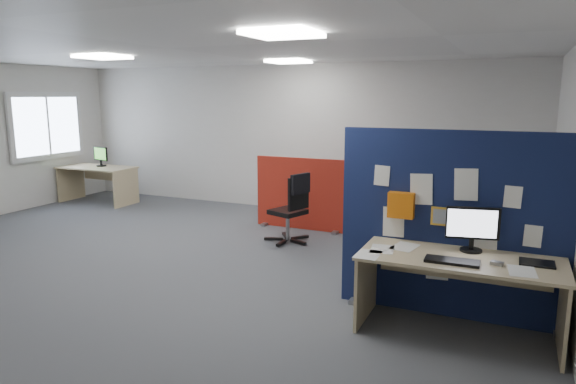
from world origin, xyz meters
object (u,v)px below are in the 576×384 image
(monitor_second, at_px, (101,156))
(second_desk, at_px, (99,175))
(office_chair, at_px, (293,204))
(navy_divider, at_px, (453,226))
(monitor_main, at_px, (472,227))
(red_divider, at_px, (301,194))
(main_desk, at_px, (459,274))

(monitor_second, bearing_deg, second_desk, -100.60)
(second_desk, relative_size, office_chair, 1.47)
(navy_divider, distance_m, monitor_main, 0.26)
(red_divider, xyz_separation_m, second_desk, (-4.53, 0.28, -0.02))
(second_desk, height_order, office_chair, office_chair)
(monitor_main, bearing_deg, office_chair, 132.61)
(monitor_main, relative_size, red_divider, 0.30)
(monitor_second, distance_m, office_chair, 4.88)
(office_chair, bearing_deg, second_desk, -174.10)
(second_desk, xyz_separation_m, office_chair, (4.75, -1.11, 0.04))
(navy_divider, distance_m, office_chair, 2.94)
(second_desk, relative_size, monitor_second, 3.58)
(navy_divider, height_order, monitor_main, navy_divider)
(second_desk, bearing_deg, office_chair, -13.12)
(monitor_main, relative_size, second_desk, 0.31)
(monitor_second, height_order, office_chair, monitor_second)
(red_divider, height_order, monitor_second, red_divider)
(navy_divider, distance_m, main_desk, 0.51)
(red_divider, relative_size, office_chair, 1.50)
(monitor_main, distance_m, monitor_second, 7.90)
(monitor_second, bearing_deg, main_desk, -10.07)
(monitor_main, xyz_separation_m, monitor_second, (-7.30, 3.02, -0.02))
(navy_divider, relative_size, monitor_main, 4.71)
(navy_divider, xyz_separation_m, office_chair, (-2.40, 1.68, -0.33))
(red_divider, xyz_separation_m, office_chair, (0.22, -0.83, 0.02))
(navy_divider, relative_size, red_divider, 1.43)
(red_divider, relative_size, second_desk, 1.02)
(main_desk, relative_size, monitor_second, 4.13)
(main_desk, relative_size, second_desk, 1.15)
(navy_divider, bearing_deg, monitor_second, 158.19)
(red_divider, height_order, office_chair, red_divider)
(monitor_main, relative_size, monitor_second, 1.11)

